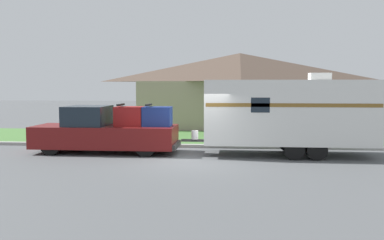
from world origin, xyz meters
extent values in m
plane|color=#515456|center=(0.00, 0.00, 0.00)|extent=(120.00, 120.00, 0.00)
cube|color=#999993|center=(0.00, 3.75, 0.07)|extent=(80.00, 0.30, 0.14)
cube|color=#477538|center=(0.00, 7.40, 0.01)|extent=(80.00, 7.00, 0.03)
cube|color=gray|center=(1.81, 14.06, 1.54)|extent=(12.84, 7.06, 3.07)
pyramid|color=#4C3D33|center=(1.81, 14.06, 4.04)|extent=(13.86, 7.63, 1.93)
cube|color=#4C3828|center=(1.81, 10.56, 1.05)|extent=(1.00, 0.06, 2.10)
cylinder|color=black|center=(-5.96, 1.10, 0.43)|extent=(0.85, 0.28, 0.85)
cylinder|color=black|center=(-5.96, 2.82, 0.43)|extent=(0.85, 0.28, 0.85)
cylinder|color=black|center=(-2.05, 1.10, 0.43)|extent=(0.85, 0.28, 0.85)
cylinder|color=black|center=(-2.05, 2.82, 0.43)|extent=(0.85, 0.28, 0.85)
cube|color=maroon|center=(-5.28, 1.96, 0.68)|extent=(3.25, 2.08, 0.90)
cube|color=#19232D|center=(-4.70, 1.96, 1.55)|extent=(1.69, 1.92, 0.82)
cube|color=maroon|center=(-2.32, 1.96, 0.68)|extent=(2.67, 2.08, 0.90)
cube|color=#333333|center=(-0.93, 1.96, 0.35)|extent=(0.12, 1.88, 0.20)
cube|color=maroon|center=(-2.91, 1.96, 1.53)|extent=(1.15, 0.88, 0.80)
cube|color=black|center=(-3.28, 1.96, 2.01)|extent=(0.10, 0.96, 0.08)
cube|color=navy|center=(-1.73, 1.96, 1.53)|extent=(1.15, 0.88, 0.80)
cube|color=black|center=(-2.10, 1.96, 2.01)|extent=(0.10, 0.96, 0.08)
cylinder|color=black|center=(3.70, 0.87, 0.38)|extent=(0.77, 0.22, 0.77)
cylinder|color=black|center=(3.70, 3.05, 0.38)|extent=(0.77, 0.22, 0.77)
cylinder|color=black|center=(4.55, 0.87, 0.38)|extent=(0.77, 0.22, 0.77)
cylinder|color=black|center=(4.55, 3.05, 0.38)|extent=(0.77, 0.22, 0.77)
cube|color=silver|center=(3.60, 1.96, 1.77)|extent=(6.63, 2.46, 2.52)
cube|color=brown|center=(3.60, 0.72, 2.08)|extent=(6.49, 0.01, 0.14)
cube|color=#383838|center=(-0.23, 1.96, 0.56)|extent=(1.02, 0.12, 0.10)
cylinder|color=silver|center=(-0.18, 1.96, 0.79)|extent=(0.28, 0.28, 0.36)
cube|color=silver|center=(4.79, 1.96, 3.17)|extent=(0.80, 0.68, 0.28)
cube|color=#19232D|center=(2.40, 0.72, 2.08)|extent=(0.70, 0.01, 0.56)
cylinder|color=brown|center=(-3.74, 4.78, 0.59)|extent=(0.09, 0.09, 1.18)
cube|color=silver|center=(-3.74, 4.78, 1.29)|extent=(0.48, 0.20, 0.22)
camera|label=1|loc=(1.40, -15.43, 2.83)|focal=40.00mm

